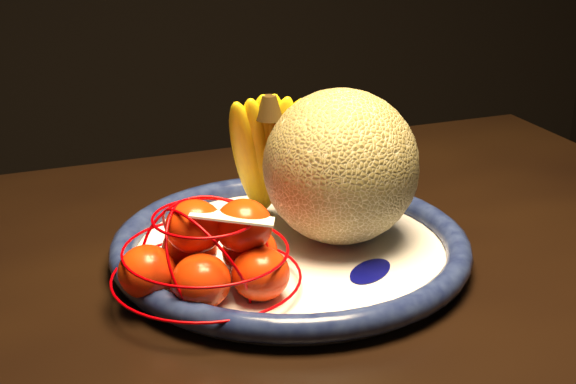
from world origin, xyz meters
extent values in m
cube|color=black|center=(0.03, -0.10, 0.70)|extent=(1.52, 1.02, 0.04)
cylinder|color=black|center=(0.63, 0.34, 0.34)|extent=(0.06, 0.06, 0.68)
cylinder|color=white|center=(0.23, -0.01, 0.72)|extent=(0.32, 0.32, 0.01)
torus|color=#090E33|center=(0.23, -0.01, 0.73)|extent=(0.35, 0.35, 0.03)
cylinder|color=white|center=(0.23, -0.01, 0.72)|extent=(0.16, 0.16, 0.00)
ellipsoid|color=#030552|center=(0.29, -0.08, 0.73)|extent=(0.13, 0.13, 0.00)
ellipsoid|color=#030552|center=(0.20, 0.07, 0.73)|extent=(0.11, 0.12, 0.00)
ellipsoid|color=#030552|center=(0.13, -0.01, 0.73)|extent=(0.11, 0.08, 0.00)
sphere|color=olive|center=(0.28, 0.00, 0.81)|extent=(0.15, 0.15, 0.15)
ellipsoid|color=yellow|center=(0.20, 0.06, 0.81)|extent=(0.08, 0.10, 0.15)
ellipsoid|color=yellow|center=(0.21, 0.06, 0.81)|extent=(0.06, 0.09, 0.15)
ellipsoid|color=yellow|center=(0.22, 0.07, 0.81)|extent=(0.05, 0.09, 0.16)
ellipsoid|color=yellow|center=(0.22, 0.07, 0.81)|extent=(0.04, 0.08, 0.16)
ellipsoid|color=yellow|center=(0.23, 0.06, 0.81)|extent=(0.05, 0.09, 0.15)
ellipsoid|color=yellow|center=(0.24, 0.06, 0.81)|extent=(0.07, 0.10, 0.15)
cone|color=black|center=(0.22, 0.06, 0.87)|extent=(0.03, 0.03, 0.02)
ellipsoid|color=#FF3500|center=(0.08, -0.07, 0.75)|extent=(0.05, 0.05, 0.05)
ellipsoid|color=#FF3500|center=(0.13, -0.10, 0.75)|extent=(0.05, 0.05, 0.05)
ellipsoid|color=#FF3500|center=(0.18, -0.10, 0.75)|extent=(0.05, 0.05, 0.05)
ellipsoid|color=#FF3500|center=(0.12, -0.04, 0.75)|extent=(0.05, 0.05, 0.05)
ellipsoid|color=#FF3500|center=(0.18, -0.05, 0.75)|extent=(0.05, 0.05, 0.05)
ellipsoid|color=#FF3500|center=(0.13, -0.07, 0.79)|extent=(0.05, 0.05, 0.05)
ellipsoid|color=#FF3500|center=(0.17, -0.08, 0.79)|extent=(0.05, 0.05, 0.05)
torus|color=#C10003|center=(0.13, -0.07, 0.74)|extent=(0.23, 0.23, 0.00)
torus|color=#C10003|center=(0.13, -0.07, 0.77)|extent=(0.20, 0.20, 0.00)
torus|color=#C10003|center=(0.13, -0.07, 0.80)|extent=(0.12, 0.12, 0.00)
torus|color=#C10003|center=(0.13, -0.07, 0.76)|extent=(0.12, 0.06, 0.10)
torus|color=#C10003|center=(0.13, -0.07, 0.76)|extent=(0.11, 0.12, 0.10)
torus|color=#C10003|center=(0.13, -0.07, 0.76)|extent=(0.09, 0.13, 0.10)
cube|color=white|center=(0.16, -0.09, 0.80)|extent=(0.08, 0.05, 0.01)
camera|label=1|loc=(0.03, -0.77, 1.09)|focal=55.00mm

